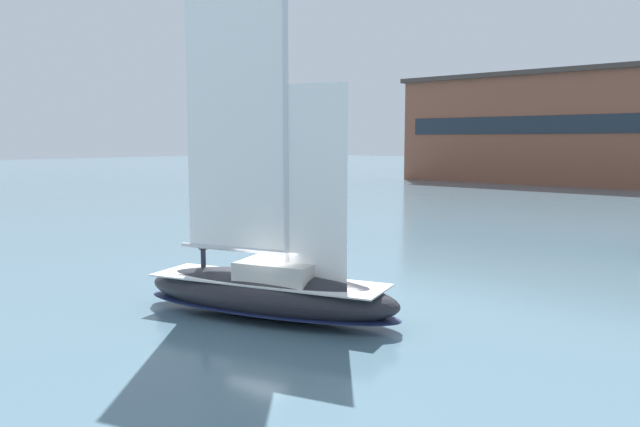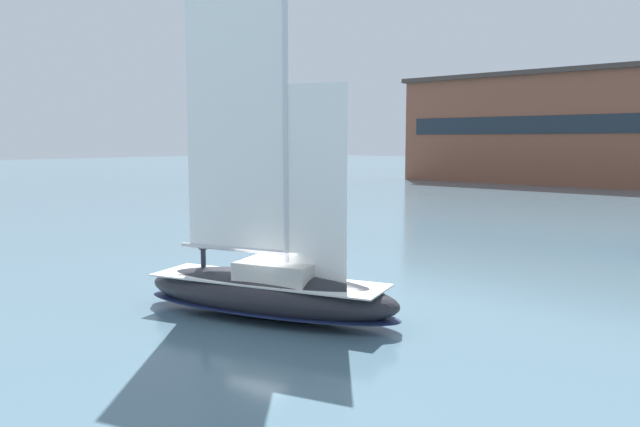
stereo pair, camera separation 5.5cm
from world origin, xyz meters
TOP-DOWN VIEW (x-y plane):
  - ground_plane at (0.00, 0.00)m, footprint 400.00×400.00m
  - waterfront_building at (-20.71, 81.24)m, footprint 44.06×17.80m
  - sailboat_main at (0.02, 0.01)m, footprint 10.88×5.77m
  - sailboat_moored_outer_mooring at (-27.38, 27.48)m, footprint 4.03×6.28m

SIDE VIEW (x-z plane):
  - ground_plane at x=0.00m, z-range 0.00..0.00m
  - sailboat_moored_outer_mooring at x=-27.38m, z-range -3.63..4.78m
  - sailboat_main at x=0.02m, z-range -6.06..8.32m
  - waterfront_building at x=-20.71m, z-range 0.03..16.72m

